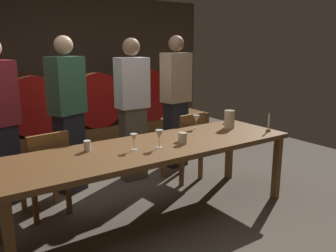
# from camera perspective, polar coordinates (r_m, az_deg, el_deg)

# --- Properties ---
(ground_plane) EXTENTS (7.62, 7.62, 0.00)m
(ground_plane) POSITION_cam_1_polar(r_m,az_deg,el_deg) (3.67, -4.30, -14.30)
(ground_plane) COLOR brown
(back_wall) EXTENTS (5.86, 0.24, 2.50)m
(back_wall) POSITION_cam_1_polar(r_m,az_deg,el_deg) (6.07, -19.07, 8.31)
(back_wall) COLOR #473A2D
(back_wall) RESTS_ON ground
(barrel_shelf) EXTENTS (5.28, 0.90, 0.45)m
(barrel_shelf) POSITION_cam_1_polar(r_m,az_deg,el_deg) (5.72, -16.81, -2.27)
(barrel_shelf) COLOR brown
(barrel_shelf) RESTS_ON ground
(wine_barrel_center_left) EXTENTS (0.85, 0.87, 0.85)m
(wine_barrel_center_left) POSITION_cam_1_polar(r_m,az_deg,el_deg) (5.47, -22.16, 3.52)
(wine_barrel_center_left) COLOR #513319
(wine_barrel_center_left) RESTS_ON barrel_shelf
(wine_barrel_center_right) EXTENTS (0.85, 0.87, 0.85)m
(wine_barrel_center_right) POSITION_cam_1_polar(r_m,az_deg,el_deg) (5.74, -12.95, 4.57)
(wine_barrel_center_right) COLOR brown
(wine_barrel_center_right) RESTS_ON barrel_shelf
(wine_barrel_far_right) EXTENTS (0.85, 0.87, 0.85)m
(wine_barrel_far_right) POSITION_cam_1_polar(r_m,az_deg,el_deg) (6.15, -4.56, 5.42)
(wine_barrel_far_right) COLOR brown
(wine_barrel_far_right) RESTS_ON barrel_shelf
(dining_table) EXTENTS (2.93, 0.87, 0.76)m
(dining_table) POSITION_cam_1_polar(r_m,az_deg,el_deg) (3.33, -2.42, -4.23)
(dining_table) COLOR brown
(dining_table) RESTS_ON ground
(chair_left) EXTENTS (0.44, 0.44, 0.88)m
(chair_left) POSITION_cam_1_polar(r_m,az_deg,el_deg) (3.65, -19.43, -6.86)
(chair_left) COLOR brown
(chair_left) RESTS_ON ground
(chair_right) EXTENTS (0.45, 0.45, 0.88)m
(chair_right) POSITION_cam_1_polar(r_m,az_deg,el_deg) (4.36, 3.02, -2.85)
(chair_right) COLOR brown
(chair_right) RESTS_ON ground
(guest_center_left) EXTENTS (0.44, 0.36, 1.80)m
(guest_center_left) POSITION_cam_1_polar(r_m,az_deg,el_deg) (4.09, -16.16, 1.84)
(guest_center_left) COLOR black
(guest_center_left) RESTS_ON ground
(guest_center_right) EXTENTS (0.38, 0.24, 1.78)m
(guest_center_right) POSITION_cam_1_polar(r_m,az_deg,el_deg) (4.33, -5.86, 2.81)
(guest_center_right) COLOR brown
(guest_center_right) RESTS_ON ground
(guest_far_right) EXTENTS (0.40, 0.28, 1.82)m
(guest_far_right) POSITION_cam_1_polar(r_m,az_deg,el_deg) (4.80, 1.31, 4.17)
(guest_far_right) COLOR black
(guest_far_right) RESTS_ON ground
(candle_center) EXTENTS (0.05, 0.05, 0.22)m
(candle_center) POSITION_cam_1_polar(r_m,az_deg,el_deg) (3.98, 16.24, 0.01)
(candle_center) COLOR olive
(candle_center) RESTS_ON dining_table
(pitcher) EXTENTS (0.12, 0.12, 0.21)m
(pitcher) POSITION_cam_1_polar(r_m,az_deg,el_deg) (4.03, 10.09, 1.10)
(pitcher) COLOR beige
(pitcher) RESTS_ON dining_table
(wine_glass_left) EXTENTS (0.07, 0.07, 0.15)m
(wine_glass_left) POSITION_cam_1_polar(r_m,az_deg,el_deg) (3.15, -5.65, -1.98)
(wine_glass_left) COLOR silver
(wine_glass_left) RESTS_ON dining_table
(wine_glass_center) EXTENTS (0.08, 0.08, 0.17)m
(wine_glass_center) POSITION_cam_1_polar(r_m,az_deg,el_deg) (3.20, -1.45, -1.47)
(wine_glass_center) COLOR silver
(wine_glass_center) RESTS_ON dining_table
(wine_glass_right) EXTENTS (0.08, 0.08, 0.15)m
(wine_glass_right) POSITION_cam_1_polar(r_m,az_deg,el_deg) (3.97, 4.69, 1.18)
(wine_glass_right) COLOR silver
(wine_glass_right) RESTS_ON dining_table
(cup_far_left) EXTENTS (0.06, 0.06, 0.10)m
(cup_far_left) POSITION_cam_1_polar(r_m,az_deg,el_deg) (3.20, -13.18, -3.21)
(cup_far_left) COLOR white
(cup_far_left) RESTS_ON dining_table
(cup_center_left) EXTENTS (0.08, 0.08, 0.11)m
(cup_center_left) POSITION_cam_1_polar(r_m,az_deg,el_deg) (3.35, 2.52, -2.03)
(cup_center_left) COLOR beige
(cup_center_left) RESTS_ON dining_table
(cup_center_right) EXTENTS (0.07, 0.07, 0.09)m
(cup_center_right) POSITION_cam_1_polar(r_m,az_deg,el_deg) (3.45, 2.23, -1.77)
(cup_center_right) COLOR silver
(cup_center_right) RESTS_ON dining_table
(cup_far_right) EXTENTS (0.08, 0.08, 0.10)m
(cup_far_right) POSITION_cam_1_polar(r_m,az_deg,el_deg) (4.35, 10.02, 1.26)
(cup_far_right) COLOR beige
(cup_far_right) RESTS_ON dining_table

